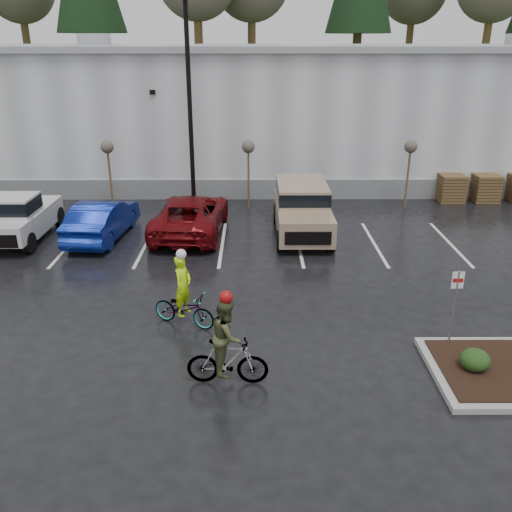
{
  "coord_description": "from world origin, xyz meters",
  "views": [
    {
      "loc": [
        -1.27,
        -12.0,
        7.5
      ],
      "look_at": [
        -1.19,
        3.46,
        1.3
      ],
      "focal_mm": 38.0,
      "sensor_mm": 36.0,
      "label": 1
    }
  ],
  "objects_px": {
    "sapling_west": "(108,151)",
    "suv_tan": "(302,211)",
    "pickup_white": "(21,214)",
    "pallet_stack_a": "(451,188)",
    "fire_lane_sign": "(455,300)",
    "lamppost": "(189,85)",
    "sapling_mid": "(248,151)",
    "cyclist_olive": "(227,351)",
    "pallet_stack_b": "(485,188)",
    "car_blue": "(102,219)",
    "cyclist_hivis": "(184,302)",
    "car_red": "(191,215)",
    "sapling_east": "(410,150)"
  },
  "relations": [
    {
      "from": "sapling_west",
      "to": "suv_tan",
      "type": "bearing_deg",
      "value": -24.25
    },
    {
      "from": "pickup_white",
      "to": "suv_tan",
      "type": "bearing_deg",
      "value": 1.03
    },
    {
      "from": "pallet_stack_a",
      "to": "fire_lane_sign",
      "type": "relative_size",
      "value": 0.61
    },
    {
      "from": "lamppost",
      "to": "sapling_mid",
      "type": "xyz_separation_m",
      "value": [
        2.5,
        1.0,
        -2.96
      ]
    },
    {
      "from": "fire_lane_sign",
      "to": "pickup_white",
      "type": "xyz_separation_m",
      "value": [
        -14.41,
        8.67,
        -0.43
      ]
    },
    {
      "from": "pallet_stack_a",
      "to": "cyclist_olive",
      "type": "height_order",
      "value": "cyclist_olive"
    },
    {
      "from": "sapling_west",
      "to": "pallet_stack_b",
      "type": "relative_size",
      "value": 2.37
    },
    {
      "from": "car_blue",
      "to": "cyclist_hivis",
      "type": "distance_m",
      "value": 8.35
    },
    {
      "from": "pallet_stack_a",
      "to": "pallet_stack_b",
      "type": "distance_m",
      "value": 1.7
    },
    {
      "from": "car_red",
      "to": "pickup_white",
      "type": "bearing_deg",
      "value": 7.54
    },
    {
      "from": "pallet_stack_a",
      "to": "car_blue",
      "type": "distance_m",
      "value": 16.7
    },
    {
      "from": "pickup_white",
      "to": "car_blue",
      "type": "height_order",
      "value": "pickup_white"
    },
    {
      "from": "pallet_stack_a",
      "to": "pallet_stack_b",
      "type": "height_order",
      "value": "same"
    },
    {
      "from": "lamppost",
      "to": "fire_lane_sign",
      "type": "distance_m",
      "value": 14.78
    },
    {
      "from": "sapling_east",
      "to": "suv_tan",
      "type": "distance_m",
      "value": 6.79
    },
    {
      "from": "cyclist_hivis",
      "to": "cyclist_olive",
      "type": "relative_size",
      "value": 0.96
    },
    {
      "from": "car_blue",
      "to": "cyclist_olive",
      "type": "relative_size",
      "value": 2.0
    },
    {
      "from": "car_red",
      "to": "cyclist_hivis",
      "type": "relative_size",
      "value": 2.51
    },
    {
      "from": "sapling_mid",
      "to": "pallet_stack_b",
      "type": "relative_size",
      "value": 2.37
    },
    {
      "from": "fire_lane_sign",
      "to": "car_red",
      "type": "bearing_deg",
      "value": 130.0
    },
    {
      "from": "pallet_stack_b",
      "to": "cyclist_hivis",
      "type": "bearing_deg",
      "value": -137.02
    },
    {
      "from": "car_blue",
      "to": "car_red",
      "type": "bearing_deg",
      "value": -165.29
    },
    {
      "from": "fire_lane_sign",
      "to": "pickup_white",
      "type": "relative_size",
      "value": 0.42
    },
    {
      "from": "sapling_east",
      "to": "cyclist_olive",
      "type": "height_order",
      "value": "sapling_east"
    },
    {
      "from": "car_blue",
      "to": "car_red",
      "type": "height_order",
      "value": "car_red"
    },
    {
      "from": "pickup_white",
      "to": "cyclist_hivis",
      "type": "relative_size",
      "value": 2.28
    },
    {
      "from": "sapling_mid",
      "to": "pallet_stack_a",
      "type": "distance_m",
      "value": 10.26
    },
    {
      "from": "suv_tan",
      "to": "cyclist_hivis",
      "type": "bearing_deg",
      "value": -117.48
    },
    {
      "from": "sapling_west",
      "to": "pallet_stack_b",
      "type": "distance_m",
      "value": 18.34
    },
    {
      "from": "sapling_west",
      "to": "sapling_mid",
      "type": "bearing_deg",
      "value": 0.0
    },
    {
      "from": "cyclist_olive",
      "to": "sapling_west",
      "type": "bearing_deg",
      "value": 25.47
    },
    {
      "from": "sapling_mid",
      "to": "sapling_east",
      "type": "height_order",
      "value": "same"
    },
    {
      "from": "car_blue",
      "to": "suv_tan",
      "type": "distance_m",
      "value": 8.08
    },
    {
      "from": "sapling_east",
      "to": "cyclist_hivis",
      "type": "bearing_deg",
      "value": -128.71
    },
    {
      "from": "fire_lane_sign",
      "to": "cyclist_olive",
      "type": "distance_m",
      "value": 5.9
    },
    {
      "from": "sapling_west",
      "to": "fire_lane_sign",
      "type": "bearing_deg",
      "value": -47.33
    },
    {
      "from": "lamppost",
      "to": "pickup_white",
      "type": "bearing_deg",
      "value": -154.63
    },
    {
      "from": "fire_lane_sign",
      "to": "suv_tan",
      "type": "relative_size",
      "value": 0.43
    },
    {
      "from": "pickup_white",
      "to": "suv_tan",
      "type": "relative_size",
      "value": 1.02
    },
    {
      "from": "pallet_stack_a",
      "to": "cyclist_olive",
      "type": "relative_size",
      "value": 0.57
    },
    {
      "from": "fire_lane_sign",
      "to": "suv_tan",
      "type": "height_order",
      "value": "fire_lane_sign"
    },
    {
      "from": "cyclist_hivis",
      "to": "fire_lane_sign",
      "type": "bearing_deg",
      "value": -76.58
    },
    {
      "from": "fire_lane_sign",
      "to": "sapling_west",
      "type": "bearing_deg",
      "value": 132.67
    },
    {
      "from": "sapling_mid",
      "to": "suv_tan",
      "type": "distance_m",
      "value": 4.82
    },
    {
      "from": "sapling_west",
      "to": "car_red",
      "type": "relative_size",
      "value": 0.56
    },
    {
      "from": "pallet_stack_b",
      "to": "fire_lane_sign",
      "type": "bearing_deg",
      "value": -114.88
    },
    {
      "from": "pallet_stack_b",
      "to": "cyclist_hivis",
      "type": "xyz_separation_m",
      "value": [
        -13.42,
        -12.5,
        0.03
      ]
    },
    {
      "from": "car_blue",
      "to": "sapling_west",
      "type": "bearing_deg",
      "value": -75.82
    },
    {
      "from": "lamppost",
      "to": "car_blue",
      "type": "xyz_separation_m",
      "value": [
        -3.35,
        -3.25,
        -4.9
      ]
    },
    {
      "from": "suv_tan",
      "to": "cyclist_olive",
      "type": "distance_m",
      "value": 10.69
    }
  ]
}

